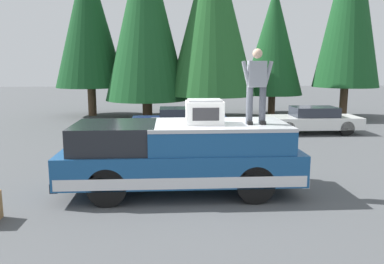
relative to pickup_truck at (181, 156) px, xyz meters
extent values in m
plane|color=#4C4F51|center=(-0.05, -0.39, -0.87)|extent=(90.00, 90.00, 0.00)
cube|color=navy|center=(0.00, 0.01, -0.17)|extent=(2.00, 5.50, 0.70)
cube|color=silver|center=(0.00, 0.01, -0.37)|extent=(2.01, 5.39, 0.24)
cube|color=black|center=(0.00, 1.52, 0.48)|extent=(1.84, 1.87, 0.60)
cube|color=navy|center=(0.00, -0.87, 0.44)|extent=(1.92, 3.19, 0.52)
cube|color=#B7BABF|center=(0.00, -0.87, 0.74)|extent=(1.94, 3.19, 0.08)
cube|color=#232326|center=(0.00, 2.70, -0.44)|extent=(1.96, 0.16, 0.20)
cube|color=#B2B5BA|center=(0.00, -2.68, -0.44)|extent=(1.96, 0.16, 0.20)
cylinder|color=black|center=(-0.85, 1.60, -0.45)|extent=(0.30, 0.84, 0.84)
cylinder|color=black|center=(0.85, 1.60, -0.45)|extent=(0.30, 0.84, 0.84)
cylinder|color=black|center=(-0.85, -1.59, -0.45)|extent=(0.30, 0.84, 0.84)
cylinder|color=black|center=(0.85, -1.59, -0.45)|extent=(0.30, 0.84, 0.84)
cube|color=white|center=(-0.13, -0.54, 1.04)|extent=(0.64, 0.84, 0.52)
cube|color=#2D2D30|center=(-0.45, -0.54, 1.04)|extent=(0.01, 0.59, 0.29)
cube|color=#99999E|center=(-0.13, -0.54, 1.32)|extent=(0.58, 0.76, 0.04)
cylinder|color=#4C515B|center=(-0.23, -1.85, 1.20)|extent=(0.15, 0.15, 0.84)
cube|color=black|center=(-0.27, -1.85, 0.82)|extent=(0.26, 0.11, 0.08)
cylinder|color=#4C515B|center=(-0.23, -1.55, 1.20)|extent=(0.15, 0.15, 0.84)
cube|color=black|center=(-0.27, -1.55, 0.82)|extent=(0.26, 0.11, 0.08)
cube|color=#9399A3|center=(-0.23, -1.70, 1.91)|extent=(0.24, 0.40, 0.58)
sphere|color=beige|center=(-0.23, -1.70, 2.36)|extent=(0.22, 0.22, 0.22)
cylinder|color=#9399A3|center=(-0.26, -1.95, 1.91)|extent=(0.09, 0.23, 0.58)
cylinder|color=#9399A3|center=(-0.26, -1.46, 1.91)|extent=(0.09, 0.23, 0.58)
cube|color=white|center=(7.61, -6.00, -0.38)|extent=(1.64, 4.10, 0.50)
cube|color=#282D38|center=(7.61, -6.10, 0.08)|extent=(1.31, 1.89, 0.42)
cylinder|color=black|center=(6.89, -4.72, -0.56)|extent=(0.20, 0.62, 0.62)
cylinder|color=black|center=(8.33, -4.72, -0.56)|extent=(0.20, 0.62, 0.62)
cylinder|color=black|center=(6.89, -7.27, -0.56)|extent=(0.20, 0.62, 0.62)
cylinder|color=black|center=(8.33, -7.27, -0.56)|extent=(0.20, 0.62, 0.62)
cube|color=navy|center=(7.57, -0.20, -0.38)|extent=(1.64, 4.10, 0.50)
cube|color=#282D38|center=(7.57, -0.30, 0.08)|extent=(1.31, 1.89, 0.42)
cylinder|color=black|center=(6.85, 1.07, -0.56)|extent=(0.20, 0.62, 0.62)
cylinder|color=black|center=(8.29, 1.07, -0.56)|extent=(0.20, 0.62, 0.62)
cylinder|color=black|center=(6.85, -1.47, -0.56)|extent=(0.20, 0.62, 0.62)
cylinder|color=black|center=(8.29, -1.47, -0.56)|extent=(0.20, 0.62, 0.62)
cylinder|color=#4C3826|center=(12.63, -9.72, -0.01)|extent=(0.43, 0.43, 1.73)
cone|color=#194C23|center=(12.63, -9.72, 5.58)|extent=(3.61, 3.61, 9.44)
cylinder|color=#4C3826|center=(14.32, -6.01, -0.28)|extent=(0.43, 0.43, 1.19)
cone|color=#194C23|center=(14.32, -6.01, 3.51)|extent=(3.57, 3.57, 6.39)
cylinder|color=#4C3826|center=(12.69, -2.15, -0.22)|extent=(0.57, 0.57, 1.30)
cone|color=#235B28|center=(12.69, -2.15, 4.89)|extent=(4.79, 4.79, 8.92)
cylinder|color=#4C3826|center=(13.13, 1.47, -0.37)|extent=(0.55, 0.55, 1.01)
cone|color=#194C23|center=(13.13, 1.47, 4.82)|extent=(4.60, 4.60, 9.36)
cylinder|color=#4C3826|center=(14.20, 4.76, -0.03)|extent=(0.48, 0.48, 1.68)
cone|color=#14421E|center=(14.20, 4.76, 4.62)|extent=(3.98, 3.98, 7.62)
camera|label=1|loc=(-8.87, 0.29, 2.12)|focal=36.24mm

